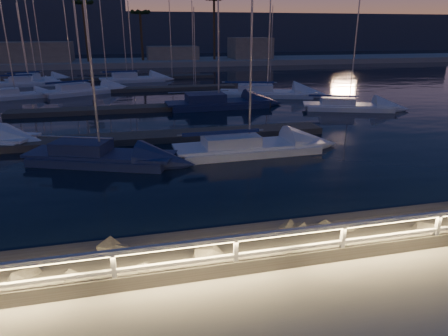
{
  "coord_description": "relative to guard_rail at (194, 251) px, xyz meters",
  "views": [
    {
      "loc": [
        -1.36,
        -8.55,
        5.92
      ],
      "look_at": [
        1.65,
        4.0,
        1.46
      ],
      "focal_mm": 32.0,
      "sensor_mm": 36.0,
      "label": 1
    }
  ],
  "objects": [
    {
      "name": "sailboat_d",
      "position": [
        4.86,
        11.99,
        -0.96
      ],
      "size": [
        8.43,
        2.81,
        14.09
      ],
      "rotation": [
        0.0,
        0.0,
        0.03
      ],
      "color": "white",
      "rests_on": "ground"
    },
    {
      "name": "palm_right",
      "position": [
        16.07,
        72.0,
        10.26
      ],
      "size": [
        3.0,
        3.0,
        12.2
      ],
      "color": "brown",
      "rests_on": "ground"
    },
    {
      "name": "sailboat_n",
      "position": [
        -13.09,
        49.41,
        -0.94
      ],
      "size": [
        7.75,
        4.68,
        12.82
      ],
      "rotation": [
        0.0,
        0.0,
        0.37
      ],
      "color": "white",
      "rests_on": "ground"
    },
    {
      "name": "sailboat_g",
      "position": [
        -6.08,
        37.08,
        -0.93
      ],
      "size": [
        8.77,
        5.75,
        14.57
      ],
      "rotation": [
        0.0,
        0.0,
        0.43
      ],
      "color": "white",
      "rests_on": "ground"
    },
    {
      "name": "sailboat_h",
      "position": [
        16.99,
        22.32,
        -0.98
      ],
      "size": [
        7.96,
        4.72,
        13.04
      ],
      "rotation": [
        0.0,
        0.0,
        -0.36
      ],
      "color": "white",
      "rests_on": "ground"
    },
    {
      "name": "sailboat_k",
      "position": [
        -0.66,
        46.85,
        -0.93
      ],
      "size": [
        8.92,
        3.73,
        14.68
      ],
      "rotation": [
        0.0,
        0.0,
        0.14
      ],
      "color": "white",
      "rests_on": "ground"
    },
    {
      "name": "sailboat_j",
      "position": [
        -12.45,
        35.46,
        -0.97
      ],
      "size": [
        6.95,
        3.91,
        11.43
      ],
      "rotation": [
        0.0,
        0.0,
        0.32
      ],
      "color": "white",
      "rests_on": "ground"
    },
    {
      "name": "harbor_water",
      "position": [
        0.07,
        31.22,
        -1.74
      ],
      "size": [
        400.0,
        440.0,
        0.6
      ],
      "color": "black",
      "rests_on": "ground"
    },
    {
      "name": "ground",
      "position": [
        0.07,
        0.0,
        -0.77
      ],
      "size": [
        400.0,
        400.0,
        0.0
      ],
      "primitive_type": "plane",
      "color": "#9D978E",
      "rests_on": "ground"
    },
    {
      "name": "floating_docks",
      "position": [
        0.07,
        32.5,
        -1.17
      ],
      "size": [
        22.0,
        36.0,
        0.4
      ],
      "color": "#5F564E",
      "rests_on": "ground"
    },
    {
      "name": "guard_rail",
      "position": [
        0.0,
        0.0,
        0.0
      ],
      "size": [
        44.11,
        0.12,
        1.06
      ],
      "color": "silver",
      "rests_on": "ground"
    },
    {
      "name": "far_shore",
      "position": [
        -0.06,
        74.05,
        -0.48
      ],
      "size": [
        160.0,
        14.0,
        5.2
      ],
      "color": "#9D978E",
      "rests_on": "ground"
    },
    {
      "name": "distant_hills",
      "position": [
        -22.06,
        133.69,
        3.96
      ],
      "size": [
        230.0,
        37.5,
        18.0
      ],
      "color": "#323C4E",
      "rests_on": "ground"
    },
    {
      "name": "sailboat_c",
      "position": [
        6.21,
        25.83,
        -0.91
      ],
      "size": [
        9.33,
        3.13,
        15.64
      ],
      "rotation": [
        0.0,
        0.0,
        0.03
      ],
      "color": "navy",
      "rests_on": "ground"
    },
    {
      "name": "palm_center",
      "position": [
        2.07,
        73.0,
        8.01
      ],
      "size": [
        3.0,
        3.0,
        9.7
      ],
      "color": "brown",
      "rests_on": "ground"
    },
    {
      "name": "sailboat_i",
      "position": [
        -13.19,
        45.51,
        -0.94
      ],
      "size": [
        7.09,
        2.55,
        11.92
      ],
      "rotation": [
        0.0,
        0.0,
        0.06
      ],
      "color": "white",
      "rests_on": "ground"
    },
    {
      "name": "sailboat_b",
      "position": [
        -3.09,
        12.08,
        -0.94
      ],
      "size": [
        7.85,
        4.8,
        12.99
      ],
      "rotation": [
        0.0,
        0.0,
        -0.38
      ],
      "color": "navy",
      "rests_on": "ground"
    },
    {
      "name": "sailboat_l",
      "position": [
        12.48,
        30.8,
        -0.91
      ],
      "size": [
        10.12,
        5.52,
        16.5
      ],
      "rotation": [
        0.0,
        0.0,
        -0.3
      ],
      "color": "white",
      "rests_on": "ground"
    },
    {
      "name": "riprap",
      "position": [
        2.21,
        1.54,
        -1.0
      ],
      "size": [
        37.87,
        2.49,
        1.34
      ],
      "color": "#625C54",
      "rests_on": "ground"
    },
    {
      "name": "palm_left",
      "position": [
        -7.93,
        72.0,
        9.36
      ],
      "size": [
        3.0,
        3.0,
        11.2
      ],
      "color": "brown",
      "rests_on": "ground"
    }
  ]
}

